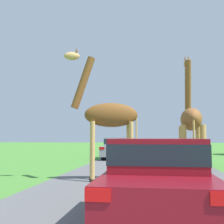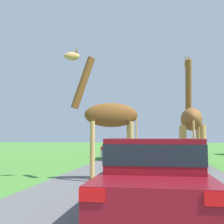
{
  "view_description": "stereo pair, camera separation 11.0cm",
  "coord_description": "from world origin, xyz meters",
  "px_view_note": "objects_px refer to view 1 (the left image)",
  "views": [
    {
      "loc": [
        0.38,
        -0.84,
        1.51
      ],
      "look_at": [
        -1.08,
        9.09,
        2.42
      ],
      "focal_mm": 45.0,
      "sensor_mm": 36.0,
      "label": 1
    },
    {
      "loc": [
        0.49,
        -0.82,
        1.51
      ],
      "look_at": [
        -1.08,
        9.09,
        2.42
      ],
      "focal_mm": 45.0,
      "sensor_mm": 36.0,
      "label": 2
    }
  ],
  "objects_px": {
    "giraffe_near_road": "(107,116)",
    "car_lead_maroon": "(157,177)",
    "car_far_ahead": "(118,148)",
    "car_queue_right": "(181,151)",
    "car_queue_left": "(124,146)",
    "giraffe_companion": "(191,122)"
  },
  "relations": [
    {
      "from": "giraffe_near_road",
      "to": "car_lead_maroon",
      "type": "distance_m",
      "value": 5.05
    },
    {
      "from": "car_lead_maroon",
      "to": "car_queue_left",
      "type": "height_order",
      "value": "car_lead_maroon"
    },
    {
      "from": "car_queue_left",
      "to": "car_far_ahead",
      "type": "distance_m",
      "value": 5.17
    },
    {
      "from": "car_far_ahead",
      "to": "car_queue_left",
      "type": "bearing_deg",
      "value": 91.22
    },
    {
      "from": "giraffe_near_road",
      "to": "car_far_ahead",
      "type": "relative_size",
      "value": 1.06
    },
    {
      "from": "giraffe_near_road",
      "to": "car_lead_maroon",
      "type": "height_order",
      "value": "giraffe_near_road"
    },
    {
      "from": "car_far_ahead",
      "to": "car_queue_right",
      "type": "bearing_deg",
      "value": -47.85
    },
    {
      "from": "giraffe_near_road",
      "to": "car_queue_left",
      "type": "xyz_separation_m",
      "value": [
        -1.0,
        15.26,
        -1.57
      ]
    },
    {
      "from": "giraffe_near_road",
      "to": "giraffe_companion",
      "type": "distance_m",
      "value": 3.01
    },
    {
      "from": "giraffe_companion",
      "to": "car_queue_right",
      "type": "bearing_deg",
      "value": 91.86
    },
    {
      "from": "giraffe_near_road",
      "to": "car_lead_maroon",
      "type": "bearing_deg",
      "value": -174.5
    },
    {
      "from": "car_queue_left",
      "to": "car_far_ahead",
      "type": "relative_size",
      "value": 0.99
    },
    {
      "from": "giraffe_companion",
      "to": "car_lead_maroon",
      "type": "distance_m",
      "value": 5.33
    },
    {
      "from": "car_queue_right",
      "to": "car_far_ahead",
      "type": "bearing_deg",
      "value": 132.15
    },
    {
      "from": "car_queue_left",
      "to": "car_lead_maroon",
      "type": "bearing_deg",
      "value": -82.29
    },
    {
      "from": "car_lead_maroon",
      "to": "car_queue_left",
      "type": "relative_size",
      "value": 0.89
    },
    {
      "from": "giraffe_companion",
      "to": "car_lead_maroon",
      "type": "relative_size",
      "value": 1.24
    },
    {
      "from": "giraffe_companion",
      "to": "car_lead_maroon",
      "type": "height_order",
      "value": "giraffe_companion"
    },
    {
      "from": "car_lead_maroon",
      "to": "car_far_ahead",
      "type": "distance_m",
      "value": 14.83
    },
    {
      "from": "car_lead_maroon",
      "to": "car_queue_right",
      "type": "xyz_separation_m",
      "value": [
        1.39,
        10.24,
        -0.02
      ]
    },
    {
      "from": "giraffe_near_road",
      "to": "car_queue_left",
      "type": "distance_m",
      "value": 15.37
    },
    {
      "from": "giraffe_near_road",
      "to": "car_queue_right",
      "type": "xyz_separation_m",
      "value": [
        3.06,
        5.72,
        -1.52
      ]
    }
  ]
}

